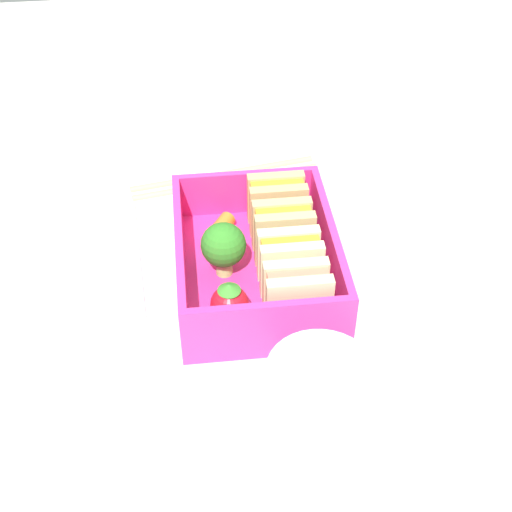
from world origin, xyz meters
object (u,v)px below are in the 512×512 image
Objects in this scene: sandwich_center_right at (297,295)px; drinking_glass at (317,417)px; sandwich_left at (277,204)px; chopstick_pair at (225,176)px; sandwich_center_left at (283,231)px; strawberry_far_left at (230,303)px; sandwich_center at (290,262)px; carrot_stick_far_left at (218,230)px; broccoli_floret at (224,248)px; folded_napkin at (80,262)px.

drinking_glass reaches higher than sandwich_center_right.
sandwich_left is 1.00× the size of sandwich_center_right.
sandwich_center_right is 20.44cm from chopstick_pair.
sandwich_center_left is 0.55× the size of drinking_glass.
drinking_glass is at bearing -1.55° from sandwich_left.
sandwich_center is at bearing 122.81° from strawberry_far_left.
chopstick_pair is (-19.39, 1.16, -2.40)cm from strawberry_far_left.
carrot_stick_far_left is (-2.66, -5.05, -1.62)cm from sandwich_center_left.
sandwich_center_right is 11.28cm from drinking_glass.
strawberry_far_left is at bearing -35.88° from sandwich_center_left.
sandwich_center_right reaches higher than carrot_stick_far_left.
drinking_glass is (18.47, -0.60, 0.85)cm from sandwich_center_left.
sandwich_center is at bearing 38.82° from carrot_stick_far_left.
sandwich_center_right is 4.98cm from strawberry_far_left.
chopstick_pair is (-8.99, -3.74, -3.15)cm from sandwich_left.
sandwich_left is at bearing 154.75° from strawberry_far_left.
sandwich_center_left is 7.23cm from sandwich_center_right.
sandwich_center_right is (10.85, 0.00, 0.00)cm from sandwich_left.
sandwich_center_right is at bearing 10.67° from chopstick_pair.
sandwich_center_right is at bearing 27.04° from carrot_stick_far_left.
sandwich_left is 1.34× the size of carrot_stick_far_left.
sandwich_center_right is 0.26× the size of chopstick_pair.
folded_napkin is (-3.90, -11.79, -3.79)cm from broccoli_floret.
sandwich_center_left is 5.36cm from broccoli_floret.
sandwich_center is at bearing 72.47° from broccoli_floret.
folded_napkin is at bearing -141.56° from drinking_glass.
strawberry_far_left is 0.19× the size of chopstick_pair.
strawberry_far_left is at bearing 0.90° from carrot_stick_far_left.
sandwich_center is 5.88cm from strawberry_far_left.
sandwich_center reaches higher than chopstick_pair.
sandwich_center is at bearing 0.00° from sandwich_center_left.
broccoli_floret reaches higher than strawberry_far_left.
sandwich_center_left is at bearing 144.12° from strawberry_far_left.
sandwich_center_left is 3.62cm from sandwich_center.
drinking_glass is at bearing -2.30° from sandwich_center.
sandwich_center_right is 11.23cm from carrot_stick_far_left.
sandwich_center is 1.38× the size of strawberry_far_left.
carrot_stick_far_left is 1.03× the size of strawberry_far_left.
sandwich_left is 3.62cm from sandwich_center_left.
sandwich_center is 3.62cm from sandwich_center_right.
sandwich_center_left is at bearing 180.00° from sandwich_center.
sandwich_center_left is 1.38× the size of strawberry_far_left.
carrot_stick_far_left is 0.41× the size of drinking_glass.
strawberry_far_left is at bearing -159.77° from drinking_glass.
drinking_glass is at bearing 20.23° from strawberry_far_left.
sandwich_center_right is 1.34× the size of carrot_stick_far_left.
carrot_stick_far_left is 0.24× the size of folded_napkin.
sandwich_center_left is at bearing 0.00° from sandwich_left.
broccoli_floret is 15.16cm from chopstick_pair.
broccoli_floret is at bearing -165.22° from drinking_glass.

